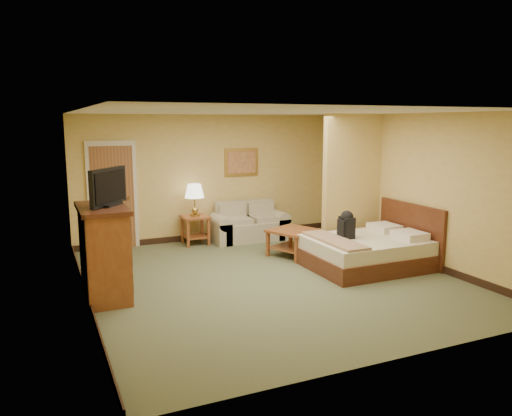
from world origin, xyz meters
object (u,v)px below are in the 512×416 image
coffee_table (293,237)px  bed (369,251)px  loveseat (249,227)px  dresser (104,252)px

coffee_table → bed: bed is taller
loveseat → dresser: dresser is taller
coffee_table → dresser: bearing=-166.0°
coffee_table → bed: 1.42m
dresser → coffee_table: bearing=14.0°
loveseat → dresser: bearing=-143.5°
coffee_table → dresser: dresser is taller
loveseat → coffee_table: bearing=-81.0°
loveseat → bed: size_ratio=0.82×
bed → loveseat: bearing=112.0°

